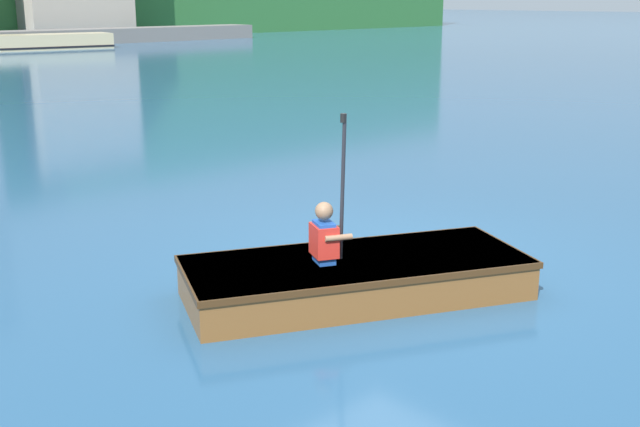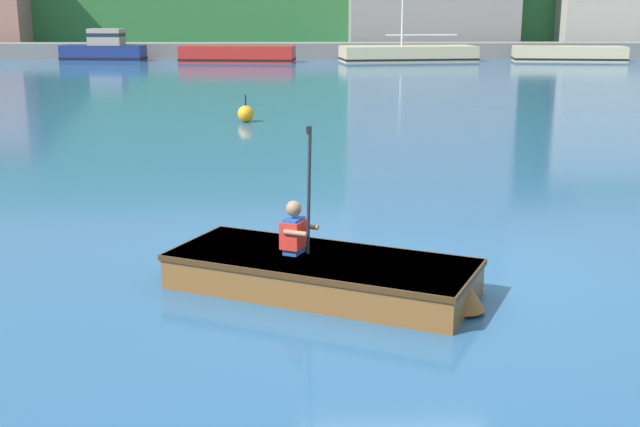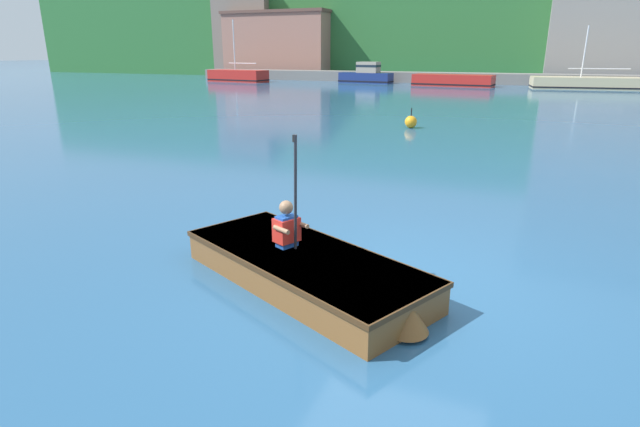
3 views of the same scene
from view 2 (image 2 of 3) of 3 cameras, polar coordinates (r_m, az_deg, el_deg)
The scene contains 9 objects.
ground_plane at distance 9.18m, azimuth 6.23°, elevation -4.43°, with size 300.00×300.00×0.00m, color #28567F.
marina_dock at distance 49.89m, azimuth -0.17°, elevation 11.54°, with size 60.70×2.40×0.90m.
moored_boat_dock_west_end at distance 48.74m, azimuth 17.27°, elevation 10.77°, with size 6.46×2.85×0.84m.
moored_boat_dock_center_near at distance 48.63m, azimuth -15.11°, elevation 11.24°, with size 4.92×2.01×1.81m.
moored_boat_dock_center_far at distance 46.83m, azimuth 6.27°, elevation 11.21°, with size 7.89×3.57×4.48m.
moored_boat_dock_east_inner at distance 46.12m, azimuth -5.88°, elevation 11.19°, with size 6.57×2.76×0.90m.
rowboat_foreground at distance 8.57m, azimuth 0.41°, elevation -4.19°, with size 3.51×2.58×0.38m.
person_paddler at distance 8.59m, azimuth -1.80°, elevation -1.12°, with size 0.43×0.43×1.39m.
channel_buoy at distance 21.59m, azimuth -5.30°, elevation 7.09°, with size 0.44×0.44×0.72m.
Camera 2 is at (-1.23, -8.61, 2.95)m, focal length 45.00 mm.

